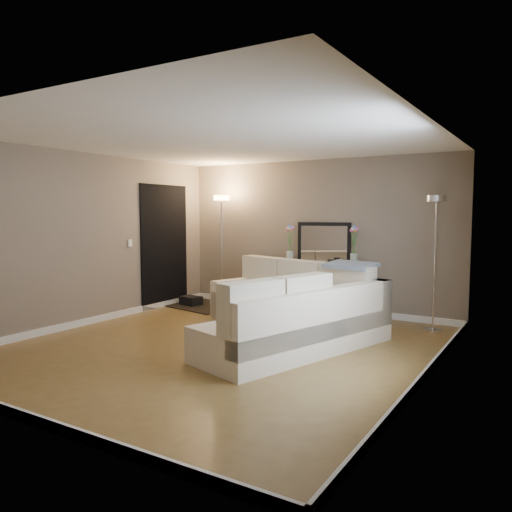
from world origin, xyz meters
The scene contains 23 objects.
floor centered at (0.00, 0.00, -0.01)m, with size 5.00×5.50×0.01m, color brown.
ceiling centered at (0.00, 0.00, 2.60)m, with size 5.00×5.50×0.01m, color white.
wall_back centered at (0.00, 2.76, 1.30)m, with size 5.00×0.02×2.60m, color #796C5D.
wall_front centered at (0.00, -2.76, 1.30)m, with size 5.00×0.02×2.60m, color #796C5D.
wall_left centered at (-2.51, 0.00, 1.30)m, with size 0.02×5.50×2.60m, color #796C5D.
wall_right centered at (2.51, 0.00, 1.30)m, with size 0.02×5.50×2.60m, color #796C5D.
baseboard_back centered at (0.00, 2.73, 0.05)m, with size 5.00×0.03×0.10m, color white.
baseboard_front centered at (0.00, -2.73, 0.05)m, with size 5.00×0.03×0.10m, color white.
baseboard_left centered at (-2.48, 0.00, 0.05)m, with size 0.03×5.50×0.10m, color white.
baseboard_right centered at (2.48, 0.00, 0.05)m, with size 0.03×5.50×0.10m, color white.
doorway centered at (-2.48, 1.70, 1.10)m, with size 0.02×1.20×2.20m, color black.
switch_plate centered at (-2.48, 0.85, 1.20)m, with size 0.02×0.08×0.12m, color white.
sectional_sofa centered at (0.49, 0.91, 0.36)m, with size 2.94×3.37×0.98m.
throw_blanket centered at (1.15, 1.41, 0.98)m, with size 0.70×0.41×0.05m, color slate.
console_table centered at (0.14, 2.51, 0.46)m, with size 1.34×0.51×0.81m.
leaning_mirror centered at (0.20, 2.69, 1.18)m, with size 0.93×0.15×0.73m.
table_decor centered at (0.22, 2.49, 0.84)m, with size 0.56×0.14×0.13m.
flower_vase_left centered at (-0.33, 2.46, 1.10)m, with size 0.16×0.13×0.69m.
flower_vase_right centered at (0.77, 2.59, 1.10)m, with size 0.16×0.13×0.69m.
floor_lamp_lit centered at (-1.72, 2.41, 1.42)m, with size 0.33×0.33×2.02m.
floor_lamp_unlit centered at (2.10, 2.23, 1.37)m, with size 0.29×0.29×1.94m.
charcoal_rug centered at (-1.90, 2.06, 0.01)m, with size 1.32×0.99×0.02m, color black.
black_bag centered at (-2.12, 1.99, 0.05)m, with size 0.37×0.26×0.24m, color black.
Camera 1 is at (3.60, -5.11, 1.70)m, focal length 35.00 mm.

